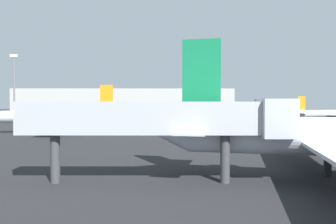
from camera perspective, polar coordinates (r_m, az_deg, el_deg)
name	(u,v)px	position (r m, az deg, el deg)	size (l,w,h in m)	color
airplane_distant	(59,117)	(67.54, -18.68, -0.79)	(26.42, 22.53, 9.49)	silver
airplane_far_left	(332,114)	(99.81, 27.00, -0.28)	(26.44, 20.69, 7.69)	silver
jet_bridge	(168,120)	(23.65, 0.01, -1.35)	(20.07, 2.84, 6.18)	#B2B7BC
light_mast_left	(14,84)	(115.44, -25.47, 4.48)	(2.40, 0.50, 21.49)	slate
terminal_building	(127,105)	(118.70, -7.21, 1.30)	(72.81, 25.91, 10.63)	#B7B7B2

